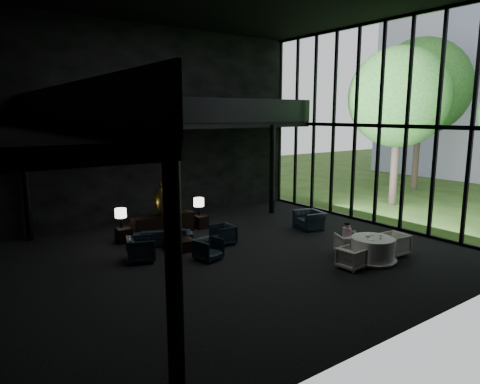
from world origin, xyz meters
TOP-DOWN VIEW (x-y plane):
  - floor at (0.00, 0.00)m, footprint 14.00×12.00m
  - wall_back at (0.00, 6.00)m, footprint 14.00×0.04m
  - wall_front at (0.00, -6.00)m, footprint 14.00×0.04m
  - curtain_wall at (6.95, 0.00)m, footprint 0.20×12.00m
  - mezzanine_left at (-6.00, 0.00)m, footprint 2.00×12.00m
  - mezzanine_back at (1.00, 5.00)m, footprint 12.00×2.00m
  - railing_left at (-5.00, 0.00)m, footprint 0.06×12.00m
  - railing_back at (1.00, 4.00)m, footprint 12.00×0.06m
  - column_sw at (-5.00, -5.70)m, footprint 0.24×0.24m
  - column_nw at (-5.00, 5.70)m, footprint 0.24×0.24m
  - column_ne at (4.80, 4.00)m, footprint 0.24×0.24m
  - tree_near at (11.00, 2.00)m, footprint 4.80×4.80m
  - tree_far at (16.00, 4.00)m, footprint 5.60×5.60m
  - console at (-0.78, 3.64)m, footprint 2.37×0.54m
  - bronze_urn at (-0.78, 3.51)m, footprint 0.72×0.72m
  - side_table_left at (-2.38, 3.47)m, footprint 0.47×0.47m
  - table_lamp_left at (-2.38, 3.65)m, footprint 0.40×0.40m
  - side_table_right at (0.82, 3.55)m, footprint 0.45×0.45m
  - table_lamp_right at (0.82, 3.72)m, footprint 0.41×0.41m
  - sofa at (-1.36, 2.43)m, footprint 1.96×1.18m
  - lounge_armchair_west at (-2.65, 1.26)m, footprint 1.06×1.09m
  - lounge_armchair_east at (0.35, 1.27)m, footprint 0.70×0.75m
  - lounge_armchair_south at (-0.90, 0.18)m, footprint 0.83×0.80m
  - window_armchair at (4.24, 1.00)m, footprint 0.89×1.20m
  - coffee_table at (-1.19, 1.55)m, footprint 0.86×0.86m
  - dining_table at (3.10, -2.86)m, footprint 1.47×1.47m
  - dining_chair_north at (3.01, -2.01)m, footprint 0.92×0.90m
  - dining_chair_east at (4.18, -2.87)m, footprint 0.76×0.80m
  - dining_chair_west at (2.09, -2.90)m, footprint 0.60×0.64m
  - child at (3.08, -1.86)m, footprint 0.28×0.28m
  - plate_a at (2.91, -2.94)m, footprint 0.32×0.32m
  - plate_b at (3.30, -2.58)m, footprint 0.27×0.27m
  - saucer at (3.37, -2.98)m, footprint 0.17×0.17m
  - coffee_cup at (3.42, -2.89)m, footprint 0.09×0.09m
  - cereal_bowl at (3.03, -2.71)m, footprint 0.15×0.15m
  - cream_pot at (3.15, -3.08)m, footprint 0.06×0.06m

SIDE VIEW (x-z plane):
  - floor at x=0.00m, z-range -0.01..0.01m
  - coffee_table at x=-1.19m, z-range 0.00..0.38m
  - side_table_right at x=0.82m, z-range 0.00..0.50m
  - side_table_left at x=-2.38m, z-range 0.00..0.52m
  - dining_chair_west at x=2.09m, z-range 0.00..0.62m
  - dining_table at x=3.10m, z-range -0.05..0.70m
  - lounge_armchair_south at x=-0.90m, z-range 0.00..0.70m
  - dining_chair_north at x=3.01m, z-range 0.00..0.73m
  - lounge_armchair_east at x=0.35m, z-range 0.00..0.74m
  - sofa at x=-1.36m, z-range 0.00..0.74m
  - console at x=-0.78m, z-range 0.00..0.75m
  - dining_chair_east at x=4.18m, z-range 0.00..0.77m
  - lounge_armchair_west at x=-2.65m, z-range 0.00..0.90m
  - window_armchair at x=4.24m, z-range 0.00..0.95m
  - child at x=3.08m, z-range 0.45..1.04m
  - saucer at x=3.37m, z-range 0.75..0.76m
  - plate_a at x=2.91m, z-range 0.75..0.77m
  - plate_b at x=3.30m, z-range 0.75..0.77m
  - cream_pot at x=3.15m, z-range 0.75..0.82m
  - cereal_bowl at x=3.03m, z-range 0.75..0.82m
  - coffee_cup at x=3.42m, z-range 0.76..0.82m
  - table_lamp_right at x=0.82m, z-range 0.65..1.34m
  - table_lamp_left at x=-2.38m, z-range 0.66..1.33m
  - bronze_urn at x=-0.78m, z-range 0.66..2.00m
  - column_sw at x=-5.00m, z-range 0.00..4.00m
  - column_nw at x=-5.00m, z-range 0.00..4.00m
  - column_ne at x=4.80m, z-range 0.00..4.00m
  - wall_back at x=0.00m, z-range 0.00..8.00m
  - wall_front at x=0.00m, z-range 0.00..8.00m
  - curtain_wall at x=6.95m, z-range 0.00..8.00m
  - mezzanine_left at x=-6.00m, z-range 3.88..4.12m
  - mezzanine_back at x=1.00m, z-range 3.88..4.12m
  - railing_left at x=-5.00m, z-range 4.10..5.10m
  - railing_back at x=1.00m, z-range 4.10..5.10m
  - tree_near at x=11.00m, z-range 1.41..9.06m
  - tree_far at x=16.00m, z-range 1.59..10.39m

